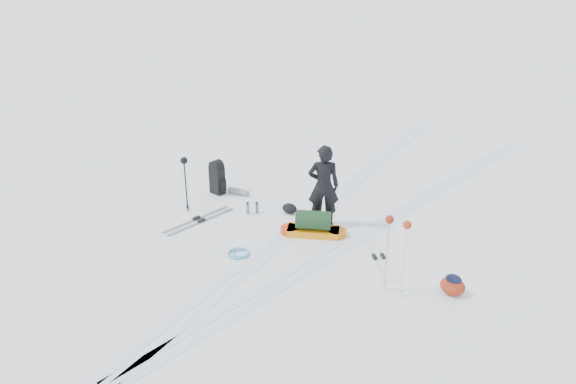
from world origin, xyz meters
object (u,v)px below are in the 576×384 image
skier (323,186)px  ski_poles_black (184,167)px  pulk_sled (313,226)px  expedition_rucksack (220,178)px

skier → ski_poles_black: bearing=-12.5°
pulk_sled → expedition_rucksack: (-2.96, 0.51, 0.19)m
skier → pulk_sled: skier is taller
pulk_sled → ski_poles_black: 3.12m
pulk_sled → expedition_rucksack: bearing=143.7°
skier → pulk_sled: size_ratio=1.28×
pulk_sled → expedition_rucksack: size_ratio=1.55×
pulk_sled → ski_poles_black: size_ratio=1.09×
pulk_sled → ski_poles_black: bearing=165.9°
skier → expedition_rucksack: skier is taller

